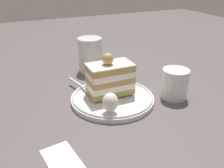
{
  "coord_description": "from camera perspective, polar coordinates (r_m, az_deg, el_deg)",
  "views": [
    {
      "loc": [
        -0.24,
        -0.5,
        0.31
      ],
      "look_at": [
        -0.01,
        0.0,
        0.05
      ],
      "focal_mm": 38.82,
      "sensor_mm": 36.0,
      "label": 1
    }
  ],
  "objects": [
    {
      "name": "ground_plane",
      "position": [
        0.64,
        0.88,
        -3.76
      ],
      "size": [
        2.4,
        2.4,
        0.0
      ],
      "primitive_type": "plane",
      "color": "#595250"
    },
    {
      "name": "cake_slice",
      "position": [
        0.62,
        -0.47,
        1.45
      ],
      "size": [
        0.12,
        0.07,
        0.11
      ],
      "color": "tan",
      "rests_on": "dessert_plate"
    },
    {
      "name": "drink_glass_far",
      "position": [
        0.66,
        14.49,
        -0.27
      ],
      "size": [
        0.07,
        0.07,
        0.08
      ],
      "color": "white",
      "rests_on": "ground_plane"
    },
    {
      "name": "whipped_cream_dollop",
      "position": [
        0.55,
        -0.41,
        -4.32
      ],
      "size": [
        0.04,
        0.04,
        0.05
      ],
      "primitive_type": "ellipsoid",
      "color": "white",
      "rests_on": "dessert_plate"
    },
    {
      "name": "dessert_plate",
      "position": [
        0.64,
        -0.0,
        -3.13
      ],
      "size": [
        0.22,
        0.22,
        0.02
      ],
      "color": "white",
      "rests_on": "ground_plane"
    },
    {
      "name": "folded_napkin",
      "position": [
        0.46,
        -11.45,
        -17.37
      ],
      "size": [
        0.07,
        0.11,
        0.0
      ],
      "primitive_type": "cube",
      "rotation": [
        0.0,
        0.0,
        1.72
      ],
      "color": "silver",
      "rests_on": "ground_plane"
    },
    {
      "name": "fork",
      "position": [
        0.67,
        -7.27,
        -0.47
      ],
      "size": [
        0.04,
        0.12,
        0.0
      ],
      "color": "silver",
      "rests_on": "dessert_plate"
    },
    {
      "name": "drink_glass_near",
      "position": [
        0.81,
        -5.14,
        6.37
      ],
      "size": [
        0.08,
        0.08,
        0.11
      ],
      "color": "white",
      "rests_on": "ground_plane"
    }
  ]
}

